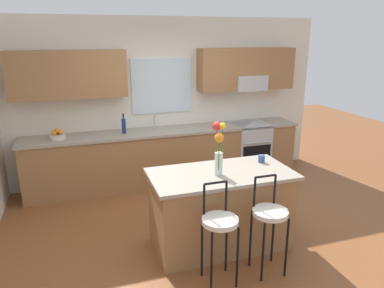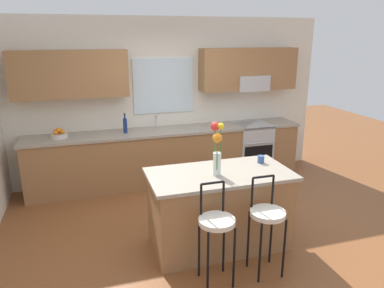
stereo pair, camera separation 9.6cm
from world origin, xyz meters
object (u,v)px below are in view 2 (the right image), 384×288
(fruit_bowl_oranges, at_px, (59,134))
(bottle_olive_oil, at_px, (125,125))
(bar_stool_middle, at_px, (267,217))
(kitchen_island, at_px, (219,209))
(mug_ceramic, at_px, (261,159))
(oven_range, at_px, (251,149))
(bar_stool_near, at_px, (216,225))
(flower_vase, at_px, (217,147))

(fruit_bowl_oranges, distance_m, bottle_olive_oil, 1.00)
(bar_stool_middle, height_order, fruit_bowl_oranges, fruit_bowl_oranges)
(kitchen_island, relative_size, mug_ceramic, 18.09)
(oven_range, bearing_deg, fruit_bowl_oranges, 179.49)
(bar_stool_middle, relative_size, mug_ceramic, 11.58)
(fruit_bowl_oranges, bearing_deg, bar_stool_middle, -52.41)
(bar_stool_near, height_order, fruit_bowl_oranges, fruit_bowl_oranges)
(kitchen_island, relative_size, bar_stool_middle, 1.56)
(oven_range, relative_size, mug_ceramic, 10.22)
(bar_stool_near, relative_size, fruit_bowl_oranges, 4.34)
(bar_stool_middle, bearing_deg, fruit_bowl_oranges, 127.59)
(oven_range, distance_m, fruit_bowl_oranges, 3.23)
(oven_range, xyz_separation_m, fruit_bowl_oranges, (-3.19, 0.03, 0.51))
(bottle_olive_oil, bearing_deg, kitchen_island, -68.68)
(oven_range, bearing_deg, kitchen_island, -124.47)
(fruit_bowl_oranges, height_order, bottle_olive_oil, bottle_olive_oil)
(kitchen_island, distance_m, mug_ceramic, 0.79)
(bar_stool_middle, bearing_deg, mug_ceramic, 68.08)
(kitchen_island, relative_size, bottle_olive_oil, 5.17)
(bar_stool_near, height_order, bottle_olive_oil, bottle_olive_oil)
(bar_stool_middle, bearing_deg, bottle_olive_oil, 111.86)
(flower_vase, bearing_deg, fruit_bowl_oranges, 129.16)
(kitchen_island, height_order, bottle_olive_oil, bottle_olive_oil)
(fruit_bowl_oranges, bearing_deg, bar_stool_near, -60.51)
(bar_stool_middle, xyz_separation_m, flower_vase, (-0.34, 0.57, 0.61))
(kitchen_island, bearing_deg, flower_vase, -136.30)
(oven_range, distance_m, kitchen_island, 2.47)
(oven_range, relative_size, flower_vase, 1.53)
(oven_range, bearing_deg, mug_ceramic, -113.20)
(flower_vase, bearing_deg, oven_range, 55.10)
(kitchen_island, xyz_separation_m, mug_ceramic, (0.59, 0.16, 0.50))
(kitchen_island, bearing_deg, oven_range, 55.53)
(oven_range, distance_m, flower_vase, 2.67)
(oven_range, xyz_separation_m, mug_ceramic, (-0.80, -1.87, 0.51))
(bar_stool_middle, distance_m, fruit_bowl_oranges, 3.41)
(kitchen_island, relative_size, bar_stool_near, 1.56)
(bar_stool_middle, distance_m, flower_vase, 0.90)
(fruit_bowl_oranges, bearing_deg, flower_vase, -50.84)
(bar_stool_near, relative_size, flower_vase, 1.73)
(flower_vase, bearing_deg, kitchen_island, 43.70)
(mug_ceramic, xyz_separation_m, fruit_bowl_oranges, (-2.39, 1.90, 0.01))
(kitchen_island, xyz_separation_m, bar_stool_near, (-0.28, -0.63, 0.17))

